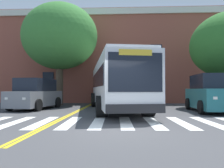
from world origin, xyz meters
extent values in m
plane|color=#424244|center=(0.00, 0.00, 0.00)|extent=(120.00, 120.00, 0.00)
cube|color=white|center=(-4.33, 1.63, 0.00)|extent=(0.58, 3.47, 0.01)
cube|color=white|center=(-3.20, 1.66, 0.00)|extent=(0.58, 3.47, 0.01)
cube|color=white|center=(-2.07, 1.70, 0.00)|extent=(0.58, 3.47, 0.01)
cube|color=white|center=(-0.94, 1.74, 0.00)|extent=(0.58, 3.47, 0.01)
cube|color=white|center=(0.19, 1.78, 0.00)|extent=(0.58, 3.47, 0.01)
cube|color=white|center=(1.32, 1.81, 0.00)|extent=(0.58, 3.47, 0.01)
cube|color=white|center=(2.45, 1.85, 0.00)|extent=(0.58, 3.47, 0.01)
cube|color=white|center=(3.58, 1.89, 0.00)|extent=(0.58, 3.47, 0.01)
cube|color=gold|center=(-2.80, 15.74, 0.00)|extent=(0.12, 36.00, 0.01)
cube|color=gold|center=(-2.64, 15.74, 0.00)|extent=(0.12, 36.00, 0.01)
cube|color=white|center=(-0.43, 7.25, 1.72)|extent=(4.42, 11.97, 2.61)
cube|color=black|center=(0.77, 7.46, 1.98)|extent=(1.89, 10.63, 0.94)
cube|color=black|center=(-1.64, 7.03, 1.98)|extent=(1.89, 10.63, 0.94)
cube|color=black|center=(0.58, 1.46, 2.03)|extent=(2.16, 0.40, 1.56)
cube|color=yellow|center=(0.58, 1.45, 2.81)|extent=(1.32, 0.26, 0.24)
cube|color=#232326|center=(0.59, 1.43, 0.59)|extent=(2.36, 0.51, 0.36)
cube|color=silver|center=(-0.43, 7.25, 3.10)|extent=(4.19, 11.49, 0.16)
cylinder|color=black|center=(1.34, 3.86, 0.52)|extent=(0.73, 1.13, 1.05)
cylinder|color=black|center=(-0.95, 3.46, 0.52)|extent=(0.73, 1.13, 1.05)
cylinder|color=black|center=(0.25, 10.05, 0.52)|extent=(0.73, 1.13, 1.05)
cylinder|color=black|center=(-2.03, 9.64, 0.52)|extent=(0.73, 1.13, 1.05)
cylinder|color=black|center=(0.06, 11.13, 0.52)|extent=(0.73, 1.13, 1.05)
cylinder|color=black|center=(-2.22, 10.73, 0.52)|extent=(0.73, 1.13, 1.05)
cube|color=slate|center=(-5.89, 7.56, 0.72)|extent=(2.45, 4.82, 1.01)
cube|color=black|center=(-5.88, 7.61, 1.65)|extent=(2.04, 3.06, 0.86)
cube|color=white|center=(-5.61, 5.18, 0.82)|extent=(0.20, 0.06, 0.14)
cube|color=white|center=(-6.74, 5.32, 0.82)|extent=(0.20, 0.06, 0.14)
cylinder|color=black|center=(-5.11, 6.02, 0.38)|extent=(0.31, 0.78, 0.76)
cylinder|color=black|center=(-7.02, 6.26, 0.38)|extent=(0.31, 0.78, 0.76)
cylinder|color=black|center=(-4.75, 8.86, 0.38)|extent=(0.31, 0.78, 0.76)
cylinder|color=black|center=(-6.66, 9.10, 0.38)|extent=(0.31, 0.78, 0.76)
cube|color=#236B70|center=(5.43, 6.26, 0.80)|extent=(2.29, 4.77, 1.18)
cube|color=black|center=(5.43, 6.30, 1.82)|extent=(1.99, 2.99, 0.86)
cube|color=white|center=(4.69, 3.95, 0.92)|extent=(0.20, 0.05, 0.14)
cylinder|color=black|center=(4.31, 4.87, 0.38)|extent=(0.26, 0.77, 0.76)
cylinder|color=black|center=(6.55, 7.64, 0.38)|extent=(0.26, 0.77, 0.76)
cylinder|color=black|center=(4.48, 7.76, 0.38)|extent=(0.26, 0.77, 0.76)
cylinder|color=#4C3D2D|center=(-5.31, 11.23, 1.74)|extent=(0.61, 0.61, 3.48)
ellipsoid|color=#387A33|center=(-5.31, 11.23, 5.87)|extent=(9.13, 9.05, 5.62)
cube|color=brown|center=(-1.96, 17.39, 4.70)|extent=(39.67, 6.75, 9.40)
cube|color=beige|center=(-1.96, 13.93, 9.00)|extent=(39.67, 0.16, 0.60)
cube|color=black|center=(-7.25, 13.98, 2.35)|extent=(1.10, 0.06, 1.40)
cube|color=black|center=(3.33, 13.98, 2.35)|extent=(1.10, 0.06, 1.40)
cube|color=black|center=(-7.25, 13.98, 4.98)|extent=(1.10, 0.06, 1.40)
cube|color=black|center=(3.33, 13.98, 4.98)|extent=(1.10, 0.06, 1.40)
camera|label=1|loc=(0.06, -7.15, 1.36)|focal=35.00mm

